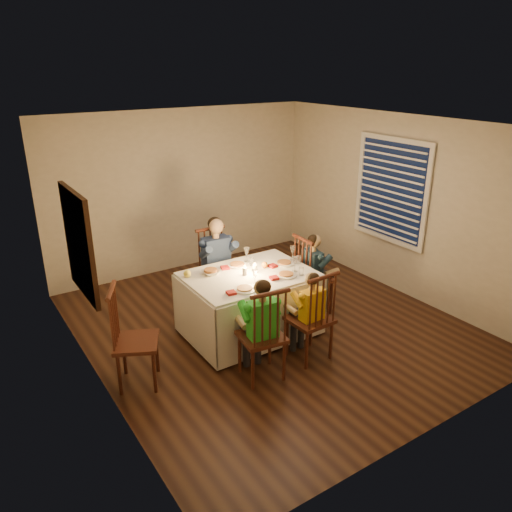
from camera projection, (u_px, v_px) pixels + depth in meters
ground at (270, 325)px, 6.62m from camera, size 5.00×5.00×0.00m
wall_left at (87, 272)px, 4.99m from camera, size 0.02×5.00×2.60m
wall_right at (396, 205)px, 7.30m from camera, size 0.02×5.00×2.60m
wall_back at (182, 191)px, 8.09m from camera, size 4.50×0.02×2.60m
ceiling at (272, 124)px, 5.67m from camera, size 5.00×5.00×0.00m
dining_table at (249, 291)px, 6.22m from camera, size 1.59×1.15×0.79m
chair_adult at (219, 305)px, 7.16m from camera, size 0.48×0.46×1.12m
chair_near_left at (261, 375)px, 5.56m from camera, size 0.52×0.50×1.12m
chair_near_right at (308, 356)px, 5.91m from camera, size 0.48×0.45×1.12m
chair_end at (312, 311)px, 6.99m from camera, size 0.46×0.48×1.12m
chair_extra at (141, 382)px, 5.44m from camera, size 0.61×0.62×1.14m
adult at (219, 305)px, 7.16m from camera, size 0.51×0.47×1.30m
child_green at (261, 375)px, 5.56m from camera, size 0.47×0.44×1.18m
child_yellow at (308, 356)px, 5.91m from camera, size 0.38×0.35×1.09m
child_teal at (312, 311)px, 6.99m from camera, size 0.38×0.41×1.13m
setting_adult at (237, 265)px, 6.38m from camera, size 0.26×0.26×0.02m
setting_green at (245, 289)px, 5.70m from camera, size 0.26×0.26×0.02m
setting_yellow at (286, 275)px, 6.08m from camera, size 0.26×0.26×0.02m
setting_teal at (284, 263)px, 6.43m from camera, size 0.26×0.26×0.02m
candle_left at (245, 271)px, 6.08m from camera, size 0.06×0.06×0.10m
candle_right at (255, 269)px, 6.16m from camera, size 0.06×0.06×0.10m
squash at (187, 274)px, 6.03m from camera, size 0.09×0.09×0.09m
orange_fruit at (265, 265)px, 6.30m from camera, size 0.08×0.08×0.08m
serving_bowl at (211, 272)px, 6.12m from camera, size 0.21×0.21×0.05m
wall_mirror at (79, 244)px, 5.17m from camera, size 0.06×0.95×1.15m
window_blinds at (391, 191)px, 7.28m from camera, size 0.07×1.34×1.54m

